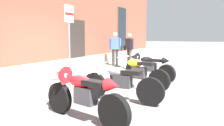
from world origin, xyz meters
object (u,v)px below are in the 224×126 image
(motorcycle_yellow_naked, at_px, (137,73))
(motorcycle_black_sport, at_px, (147,65))
(pedestrian_blue_top, at_px, (115,47))
(motorcycle_red_sport, at_px, (81,92))
(pedestrian_dark_jacket, at_px, (129,47))
(motorcycle_grey_naked, at_px, (120,83))
(parking_sign, at_px, (69,35))

(motorcycle_yellow_naked, relative_size, motorcycle_black_sport, 1.01)
(pedestrian_blue_top, bearing_deg, motorcycle_black_sport, -132.06)
(motorcycle_red_sport, relative_size, pedestrian_dark_jacket, 1.30)
(motorcycle_red_sport, relative_size, motorcycle_grey_naked, 0.96)
(motorcycle_grey_naked, distance_m, pedestrian_dark_jacket, 6.52)
(motorcycle_black_sport, xyz_separation_m, pedestrian_dark_jacket, (3.10, 2.01, 0.50))
(motorcycle_black_sport, bearing_deg, pedestrian_blue_top, 47.94)
(motorcycle_grey_naked, bearing_deg, parking_sign, 88.05)
(pedestrian_dark_jacket, relative_size, parking_sign, 0.70)
(motorcycle_grey_naked, height_order, pedestrian_blue_top, pedestrian_blue_top)
(motorcycle_red_sport, height_order, motorcycle_black_sport, motorcycle_red_sport)
(motorcycle_red_sport, distance_m, motorcycle_black_sport, 4.48)
(motorcycle_black_sport, distance_m, pedestrian_dark_jacket, 3.73)
(motorcycle_red_sport, distance_m, motorcycle_yellow_naked, 3.03)
(pedestrian_blue_top, bearing_deg, pedestrian_dark_jacket, -18.88)
(pedestrian_dark_jacket, height_order, parking_sign, parking_sign)
(motorcycle_black_sport, xyz_separation_m, pedestrian_blue_top, (2.12, 2.35, 0.53))
(motorcycle_black_sport, distance_m, parking_sign, 3.36)
(motorcycle_yellow_naked, relative_size, parking_sign, 0.91)
(motorcycle_grey_naked, bearing_deg, motorcycle_black_sport, 5.82)
(motorcycle_grey_naked, relative_size, pedestrian_blue_top, 1.32)
(pedestrian_blue_top, relative_size, pedestrian_dark_jacket, 1.03)
(motorcycle_yellow_naked, xyz_separation_m, motorcycle_black_sport, (1.44, 0.17, 0.06))
(motorcycle_grey_naked, distance_m, motorcycle_yellow_naked, 1.54)
(motorcycle_black_sport, xyz_separation_m, parking_sign, (-2.92, 1.26, 1.10))
(motorcycle_yellow_naked, bearing_deg, motorcycle_black_sport, 6.56)
(motorcycle_yellow_naked, height_order, pedestrian_blue_top, pedestrian_blue_top)
(motorcycle_grey_naked, distance_m, motorcycle_black_sport, 2.99)
(motorcycle_grey_naked, height_order, motorcycle_yellow_naked, motorcycle_yellow_naked)
(motorcycle_red_sport, distance_m, motorcycle_grey_naked, 1.51)
(motorcycle_black_sport, relative_size, parking_sign, 0.89)
(motorcycle_yellow_naked, relative_size, pedestrian_blue_top, 1.26)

